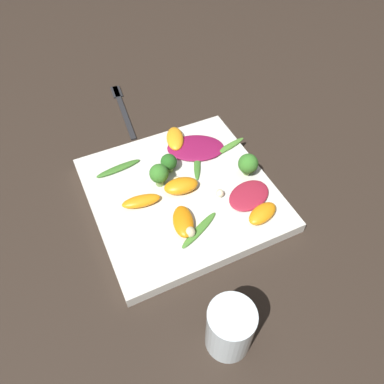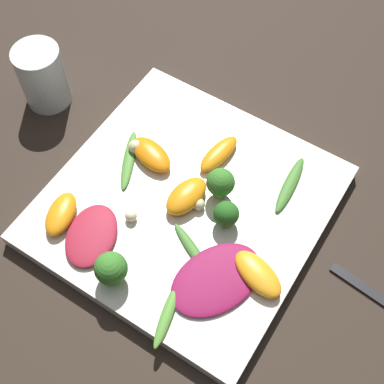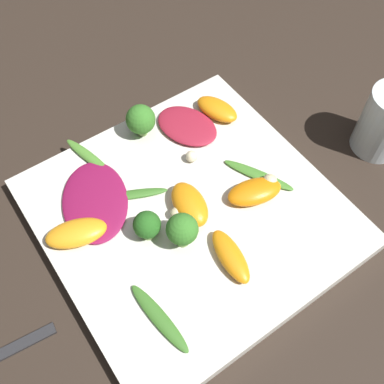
{
  "view_description": "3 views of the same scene",
  "coord_description": "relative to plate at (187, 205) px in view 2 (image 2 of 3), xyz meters",
  "views": [
    {
      "loc": [
        0.16,
        0.39,
        0.52
      ],
      "look_at": [
        -0.01,
        0.02,
        0.03
      ],
      "focal_mm": 35.0,
      "sensor_mm": 36.0,
      "label": 1
    },
    {
      "loc": [
        -0.26,
        -0.17,
        0.57
      ],
      "look_at": [
        0.01,
        -0.0,
        0.03
      ],
      "focal_mm": 50.0,
      "sensor_mm": 36.0,
      "label": 2
    },
    {
      "loc": [
        0.21,
        -0.14,
        0.45
      ],
      "look_at": [
        -0.01,
        0.01,
        0.04
      ],
      "focal_mm": 42.0,
      "sensor_mm": 36.0,
      "label": 3
    }
  ],
  "objects": [
    {
      "name": "radicchio_leaf_1",
      "position": [
        -0.07,
        -0.08,
        0.01
      ],
      "size": [
        0.13,
        0.11,
        0.01
      ],
      "color": "maroon",
      "rests_on": "plate"
    },
    {
      "name": "drinking_glass",
      "position": [
        0.05,
        0.25,
        0.03
      ],
      "size": [
        0.06,
        0.06,
        0.09
      ],
      "color": "silver",
      "rests_on": "ground_plane"
    },
    {
      "name": "orange_segment_0",
      "position": [
        0.07,
        -0.0,
        0.02
      ],
      "size": [
        0.07,
        0.03,
        0.02
      ],
      "color": "orange",
      "rests_on": "plate"
    },
    {
      "name": "ground_plane",
      "position": [
        0.0,
        0.0,
        -0.01
      ],
      "size": [
        2.4,
        2.4,
        0.0
      ],
      "primitive_type": "plane",
      "color": "#2D231C"
    },
    {
      "name": "orange_segment_1",
      "position": [
        0.03,
        0.07,
        0.02
      ],
      "size": [
        0.05,
        0.07,
        0.02
      ],
      "color": "orange",
      "rests_on": "plate"
    },
    {
      "name": "arugula_sprig_0",
      "position": [
        0.08,
        -0.09,
        0.01
      ],
      "size": [
        0.09,
        0.02,
        0.01
      ],
      "color": "#3D7528",
      "rests_on": "plate"
    },
    {
      "name": "orange_segment_2",
      "position": [
        0.0,
        0.0,
        0.02
      ],
      "size": [
        0.06,
        0.04,
        0.02
      ],
      "color": "orange",
      "rests_on": "plate"
    },
    {
      "name": "macadamia_nut_1",
      "position": [
        0.03,
        0.09,
        0.02
      ],
      "size": [
        0.02,
        0.02,
        0.02
      ],
      "color": "beige",
      "rests_on": "plate"
    },
    {
      "name": "radicchio_leaf_0",
      "position": [
        -0.1,
        0.06,
        0.02
      ],
      "size": [
        0.09,
        0.08,
        0.01
      ],
      "color": "maroon",
      "rests_on": "plate"
    },
    {
      "name": "broccoli_floret_1",
      "position": [
        -0.12,
        0.01,
        0.03
      ],
      "size": [
        0.04,
        0.04,
        0.04
      ],
      "color": "#7A9E51",
      "rests_on": "plate"
    },
    {
      "name": "broccoli_floret_2",
      "position": [
        0.03,
        -0.03,
        0.04
      ],
      "size": [
        0.03,
        0.03,
        0.04
      ],
      "color": "#7A9E51",
      "rests_on": "plate"
    },
    {
      "name": "plate",
      "position": [
        0.0,
        0.0,
        0.0
      ],
      "size": [
        0.3,
        0.3,
        0.02
      ],
      "color": "silver",
      "rests_on": "ground_plane"
    },
    {
      "name": "orange_segment_3",
      "position": [
        -0.1,
        0.11,
        0.02
      ],
      "size": [
        0.06,
        0.05,
        0.02
      ],
      "color": "orange",
      "rests_on": "plate"
    },
    {
      "name": "arugula_sprig_2",
      "position": [
        -0.05,
        -0.04,
        0.01
      ],
      "size": [
        0.04,
        0.07,
        0.0
      ],
      "color": "#3D7528",
      "rests_on": "plate"
    },
    {
      "name": "broccoli_floret_0",
      "position": [
        0.0,
        -0.05,
        0.03
      ],
      "size": [
        0.03,
        0.03,
        0.03
      ],
      "color": "#84AD5B",
      "rests_on": "plate"
    },
    {
      "name": "orange_segment_4",
      "position": [
        -0.04,
        -0.12,
        0.02
      ],
      "size": [
        0.05,
        0.07,
        0.02
      ],
      "color": "orange",
      "rests_on": "plate"
    },
    {
      "name": "macadamia_nut_0",
      "position": [
        -0.05,
        0.04,
        0.02
      ],
      "size": [
        0.01,
        0.01,
        0.01
      ],
      "color": "beige",
      "rests_on": "plate"
    },
    {
      "name": "arugula_sprig_3",
      "position": [
        0.01,
        0.09,
        0.01
      ],
      "size": [
        0.08,
        0.05,
        0.01
      ],
      "color": "#47842D",
      "rests_on": "plate"
    },
    {
      "name": "arugula_sprig_1",
      "position": [
        -0.13,
        -0.06,
        0.01
      ],
      "size": [
        0.08,
        0.03,
        0.01
      ],
      "color": "#518E33",
      "rests_on": "plate"
    },
    {
      "name": "macadamia_nut_2",
      "position": [
        0.0,
        -0.02,
        0.02
      ],
      "size": [
        0.01,
        0.01,
        0.01
      ],
      "color": "beige",
      "rests_on": "plate"
    }
  ]
}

